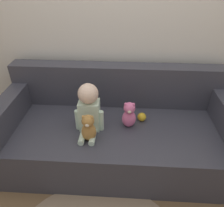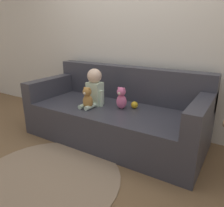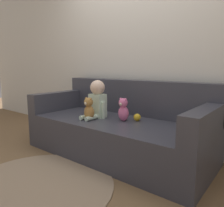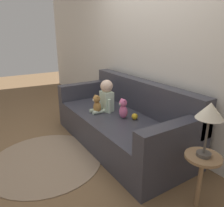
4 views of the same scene
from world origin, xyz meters
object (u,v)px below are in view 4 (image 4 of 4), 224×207
object	(u,v)px
person_baby	(106,96)
toy_ball	(135,116)
teddy_bear_brown	(97,104)
plush_toy_side	(123,109)
couch	(122,122)
side_table	(207,130)

from	to	relation	value
person_baby	toy_ball	world-z (taller)	person_baby
person_baby	teddy_bear_brown	size ratio (longest dim) A/B	1.72
plush_toy_side	toy_ball	size ratio (longest dim) A/B	3.16
toy_ball	teddy_bear_brown	bearing A→B (deg)	-146.83
plush_toy_side	teddy_bear_brown	bearing A→B (deg)	-148.35
person_baby	teddy_bear_brown	world-z (taller)	person_baby
teddy_bear_brown	couch	bearing A→B (deg)	51.02
couch	toy_ball	xyz separation A→B (m)	(0.24, 0.03, 0.17)
toy_ball	side_table	size ratio (longest dim) A/B	0.08
person_baby	side_table	xyz separation A→B (m)	(1.58, 0.02, 0.11)
couch	side_table	world-z (taller)	side_table
teddy_bear_brown	toy_ball	world-z (taller)	teddy_bear_brown
person_baby	toy_ball	size ratio (longest dim) A/B	5.45
teddy_bear_brown	toy_ball	bearing A→B (deg)	33.17
toy_ball	person_baby	bearing A→B (deg)	-163.01
plush_toy_side	side_table	distance (m)	1.25
couch	plush_toy_side	size ratio (longest dim) A/B	8.29
side_table	plush_toy_side	bearing A→B (deg)	178.36
person_baby	side_table	distance (m)	1.59
teddy_bear_brown	plush_toy_side	xyz separation A→B (m)	(0.33, 0.21, 0.00)
couch	side_table	distance (m)	1.42
toy_ball	side_table	bearing A→B (deg)	-6.67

